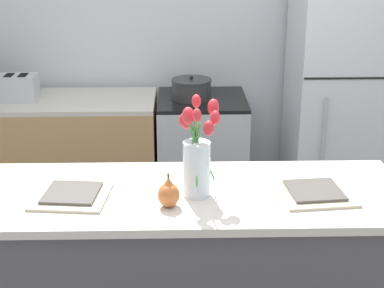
{
  "coord_description": "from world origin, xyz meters",
  "views": [
    {
      "loc": [
        -0.06,
        -2.24,
        2.0
      ],
      "look_at": [
        0.0,
        0.25,
        1.08
      ],
      "focal_mm": 55.0,
      "sensor_mm": 36.0,
      "label": 1
    }
  ],
  "objects": [
    {
      "name": "back_wall",
      "position": [
        0.0,
        2.0,
        1.35
      ],
      "size": [
        5.2,
        0.08,
        2.7
      ],
      "color": "silver",
      "rests_on": "ground_plane"
    },
    {
      "name": "kitchen_island",
      "position": [
        0.0,
        0.0,
        0.48
      ],
      "size": [
        1.8,
        0.66,
        0.96
      ],
      "color": "#4C4C51",
      "rests_on": "ground_plane"
    },
    {
      "name": "back_counter",
      "position": [
        -1.06,
        1.6,
        0.45
      ],
      "size": [
        1.68,
        0.6,
        0.9
      ],
      "color": "tan",
      "rests_on": "ground_plane"
    },
    {
      "name": "stove_range",
      "position": [
        0.1,
        1.6,
        0.45
      ],
      "size": [
        0.6,
        0.61,
        0.9
      ],
      "color": "#B2B5B7",
      "rests_on": "ground_plane"
    },
    {
      "name": "refrigerator",
      "position": [
        1.05,
        1.6,
        0.9
      ],
      "size": [
        0.68,
        0.67,
        1.8
      ],
      "color": "silver",
      "rests_on": "ground_plane"
    },
    {
      "name": "flower_vase",
      "position": [
        0.01,
        -0.03,
        1.13
      ],
      "size": [
        0.16,
        0.18,
        0.41
      ],
      "color": "silver",
      "rests_on": "kitchen_island"
    },
    {
      "name": "pear_figurine",
      "position": [
        -0.1,
        -0.14,
        1.01
      ],
      "size": [
        0.09,
        0.09,
        0.14
      ],
      "color": "#C66B33",
      "rests_on": "kitchen_island"
    },
    {
      "name": "plate_setting_left",
      "position": [
        -0.5,
        -0.04,
        0.97
      ],
      "size": [
        0.33,
        0.33,
        0.02
      ],
      "color": "beige",
      "rests_on": "kitchen_island"
    },
    {
      "name": "plate_setting_right",
      "position": [
        0.5,
        -0.04,
        0.97
      ],
      "size": [
        0.33,
        0.33,
        0.02
      ],
      "color": "beige",
      "rests_on": "kitchen_island"
    },
    {
      "name": "toaster",
      "position": [
        -1.13,
        1.58,
        0.99
      ],
      "size": [
        0.28,
        0.18,
        0.17
      ],
      "color": "#B7BABC",
      "rests_on": "back_counter"
    },
    {
      "name": "cooking_pot",
      "position": [
        0.03,
        1.59,
        0.97
      ],
      "size": [
        0.27,
        0.27,
        0.16
      ],
      "color": "#2D2D2D",
      "rests_on": "stove_range"
    }
  ]
}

